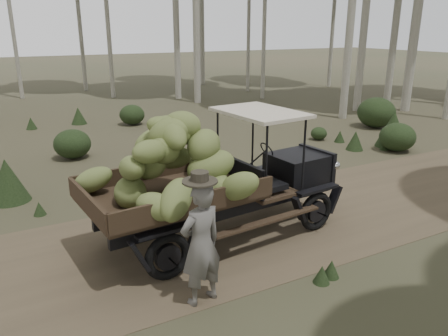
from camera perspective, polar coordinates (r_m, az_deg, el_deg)
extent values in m
plane|color=#473D2B|center=(9.41, 8.35, -6.49)|extent=(120.00, 120.00, 0.00)
cube|color=brown|center=(9.41, 8.36, -6.47)|extent=(70.00, 4.00, 0.01)
cube|color=black|center=(9.30, 9.45, 0.08)|extent=(1.13, 1.09, 0.58)
cube|color=black|center=(9.69, 11.96, 0.66)|extent=(0.20, 1.05, 0.65)
cube|color=black|center=(8.38, 2.09, -0.94)|extent=(0.22, 1.47, 0.58)
cube|color=#38281C|center=(7.71, -6.85, -3.61)|extent=(3.09, 2.14, 0.08)
cube|color=#38281C|center=(8.45, -9.79, -0.44)|extent=(2.92, 0.33, 0.33)
cube|color=#38281C|center=(6.86, -3.33, -4.59)|extent=(2.92, 0.33, 0.33)
cube|color=#38281C|center=(7.16, -17.44, -4.45)|extent=(0.23, 1.88, 0.33)
cube|color=beige|center=(8.34, 4.72, 7.26)|extent=(1.36, 1.88, 0.06)
cube|color=black|center=(8.67, -1.45, -3.80)|extent=(4.80, 0.54, 0.19)
cube|color=black|center=(8.06, 1.57, -5.55)|extent=(4.80, 0.54, 0.19)
torus|color=black|center=(9.98, 5.13, -2.44)|extent=(0.81, 0.22, 0.80)
torus|color=black|center=(8.83, 11.92, -5.56)|extent=(0.81, 0.22, 0.80)
torus|color=black|center=(8.48, -12.44, -6.61)|extent=(0.81, 0.22, 0.80)
torus|color=black|center=(7.10, -7.36, -11.44)|extent=(0.81, 0.22, 0.80)
sphere|color=beige|center=(10.05, 10.43, 1.69)|extent=(0.19, 0.19, 0.19)
sphere|color=beige|center=(9.43, 14.36, 0.33)|extent=(0.19, 0.19, 0.19)
ellipsoid|color=olive|center=(7.43, -1.47, -2.21)|extent=(0.75, 0.98, 0.60)
ellipsoid|color=olive|center=(8.17, -2.30, 2.75)|extent=(0.55, 0.79, 0.48)
ellipsoid|color=olive|center=(7.58, -7.77, 2.97)|extent=(1.01, 0.99, 0.54)
ellipsoid|color=olive|center=(7.36, -5.51, 5.56)|extent=(0.81, 0.75, 0.50)
ellipsoid|color=olive|center=(7.35, -12.14, -3.13)|extent=(0.75, 0.86, 0.53)
ellipsoid|color=olive|center=(7.35, -1.72, 0.24)|extent=(0.95, 0.54, 0.67)
ellipsoid|color=olive|center=(7.24, -7.72, 2.49)|extent=(0.87, 0.90, 0.68)
ellipsoid|color=olive|center=(7.20, -6.94, 4.61)|extent=(0.45, 0.96, 0.69)
ellipsoid|color=olive|center=(8.76, -2.84, 1.36)|extent=(0.98, 0.97, 0.66)
ellipsoid|color=olive|center=(7.09, -11.94, 0.00)|extent=(0.50, 0.83, 0.56)
ellipsoid|color=olive|center=(6.92, -9.66, 2.10)|extent=(0.78, 0.62, 0.45)
ellipsoid|color=olive|center=(7.40, -6.84, 5.01)|extent=(1.02, 0.58, 0.67)
ellipsoid|color=olive|center=(6.66, -8.88, -5.01)|extent=(0.79, 0.81, 0.52)
ellipsoid|color=olive|center=(7.51, -9.74, 0.47)|extent=(0.80, 0.96, 0.74)
ellipsoid|color=olive|center=(7.69, -8.62, 3.70)|extent=(0.98, 0.54, 0.61)
ellipsoid|color=olive|center=(7.22, -7.26, 4.43)|extent=(0.94, 0.81, 0.69)
ellipsoid|color=olive|center=(7.84, -16.78, -1.51)|extent=(0.88, 0.59, 0.63)
ellipsoid|color=olive|center=(7.79, -6.60, 1.38)|extent=(0.73, 0.48, 0.42)
ellipsoid|color=olive|center=(7.31, -2.66, 2.94)|extent=(0.95, 0.87, 0.72)
ellipsoid|color=olive|center=(7.45, -5.77, 5.03)|extent=(0.80, 0.97, 0.68)
ellipsoid|color=olive|center=(6.57, -6.28, -4.14)|extent=(0.97, 0.97, 0.79)
ellipsoid|color=olive|center=(7.14, 1.95, -2.39)|extent=(0.89, 0.94, 0.73)
imported|color=#625E59|center=(6.28, -3.03, -9.97)|extent=(0.75, 0.57, 1.86)
cylinder|color=#302B22|center=(5.89, -3.18, -1.75)|extent=(0.58, 0.58, 0.02)
cylinder|color=#302B22|center=(5.87, -3.19, -1.18)|extent=(0.29, 0.29, 0.15)
cone|color=#233319|center=(14.95, 16.75, 3.46)|extent=(0.57, 0.57, 0.63)
ellipsoid|color=#233319|center=(18.49, -11.92, 6.83)|extent=(1.02, 1.02, 0.82)
cone|color=#233319|center=(15.85, 14.88, 4.01)|extent=(0.37, 0.37, 0.41)
ellipsoid|color=#233319|center=(18.58, 19.28, 6.87)|extent=(1.49, 1.49, 1.19)
ellipsoid|color=#233319|center=(15.99, 12.28, 4.43)|extent=(0.58, 0.58, 0.46)
cone|color=#233319|center=(19.22, -18.47, 6.51)|extent=(0.63, 0.63, 0.70)
ellipsoid|color=#233319|center=(14.14, -19.20, 3.00)|extent=(1.11, 1.11, 0.89)
cone|color=#233319|center=(12.89, -9.89, 2.16)|extent=(0.74, 0.74, 0.82)
cone|color=#233319|center=(15.73, 21.22, 4.76)|extent=(1.08, 1.08, 1.20)
ellipsoid|color=#233319|center=(15.22, 21.72, 3.78)|extent=(1.14, 1.14, 0.91)
cone|color=#233319|center=(11.17, -26.44, -1.45)|extent=(0.92, 0.92, 1.02)
cone|color=#233319|center=(18.90, -23.89, 5.36)|extent=(0.43, 0.43, 0.48)
cone|color=#233319|center=(11.54, -1.20, -0.82)|extent=(0.27, 0.27, 0.30)
cone|color=#233319|center=(10.37, -9.39, -3.27)|extent=(0.27, 0.27, 0.30)
cone|color=#233319|center=(7.42, 13.84, -12.64)|extent=(0.27, 0.27, 0.30)
cone|color=#233319|center=(7.24, 12.65, -13.39)|extent=(0.27, 0.27, 0.30)
cone|color=#233319|center=(11.40, -0.03, -1.05)|extent=(0.27, 0.27, 0.30)
cone|color=#233319|center=(10.20, -22.98, -4.89)|extent=(0.27, 0.27, 0.30)
cone|color=#233319|center=(15.28, 20.21, 2.78)|extent=(0.27, 0.27, 0.30)
cone|color=#233319|center=(11.22, 3.89, -1.41)|extent=(0.27, 0.27, 0.30)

